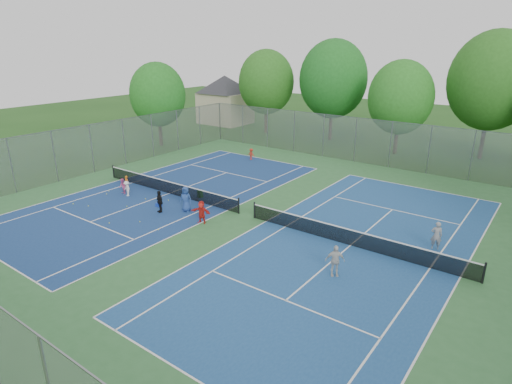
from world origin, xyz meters
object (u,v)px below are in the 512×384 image
(ball_hopper, at_px, (200,194))
(net_left, at_px, (169,188))
(ball_crate, at_px, (159,205))
(net_right, at_px, (351,238))
(instructor, at_px, (436,236))

(ball_hopper, bearing_deg, net_left, -163.28)
(net_left, xyz_separation_m, ball_crate, (1.32, -2.15, -0.33))
(ball_hopper, bearing_deg, ball_crate, -110.14)
(net_left, relative_size, net_right, 1.00)
(net_left, height_order, instructor, instructor)
(net_left, height_order, ball_hopper, net_left)
(net_right, height_order, instructor, instructor)
(instructor, bearing_deg, ball_crate, -3.38)
(ball_crate, xyz_separation_m, ball_hopper, (1.05, 2.86, 0.14))
(net_right, xyz_separation_m, ball_crate, (-12.68, -2.15, -0.33))
(net_right, relative_size, ball_hopper, 24.03)
(ball_crate, height_order, ball_hopper, ball_hopper)
(net_right, distance_m, ball_crate, 12.86)
(ball_crate, bearing_deg, instructor, 15.08)
(ball_hopper, relative_size, instructor, 0.35)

